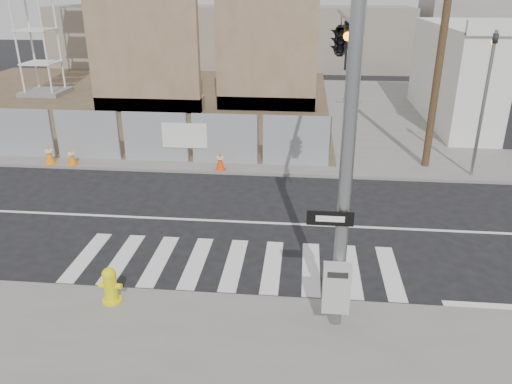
# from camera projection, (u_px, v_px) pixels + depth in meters

# --- Properties ---
(ground) EXTENTS (100.00, 100.00, 0.00)m
(ground) POSITION_uv_depth(u_px,v_px,m) (245.00, 222.00, 15.30)
(ground) COLOR black
(ground) RESTS_ON ground
(sidewalk_far) EXTENTS (50.00, 20.00, 0.12)m
(sidewalk_far) POSITION_uv_depth(u_px,v_px,m) (275.00, 112.00, 28.12)
(sidewalk_far) COLOR slate
(sidewalk_far) RESTS_ON ground
(signal_pole) EXTENTS (0.96, 5.87, 7.00)m
(signal_pole) POSITION_uv_depth(u_px,v_px,m) (342.00, 78.00, 11.34)
(signal_pole) COLOR gray
(signal_pole) RESTS_ON sidewalk_near
(far_signal_pole) EXTENTS (0.16, 0.20, 5.60)m
(far_signal_pole) POSITION_uv_depth(u_px,v_px,m) (487.00, 85.00, 17.44)
(far_signal_pole) COLOR gray
(far_signal_pole) RESTS_ON sidewalk_far
(chain_link_fence) EXTENTS (24.60, 0.04, 2.00)m
(chain_link_fence) POSITION_uv_depth(u_px,v_px,m) (17.00, 133.00, 20.36)
(chain_link_fence) COLOR gray
(chain_link_fence) RESTS_ON sidewalk_far
(concrete_wall_left) EXTENTS (6.00, 1.30, 8.00)m
(concrete_wall_left) POSITION_uv_depth(u_px,v_px,m) (144.00, 52.00, 26.63)
(concrete_wall_left) COLOR brown
(concrete_wall_left) RESTS_ON sidewalk_far
(concrete_wall_right) EXTENTS (5.50, 1.30, 8.00)m
(concrete_wall_right) POSITION_uv_depth(u_px,v_px,m) (267.00, 51.00, 26.95)
(concrete_wall_right) COLOR brown
(concrete_wall_right) RESTS_ON sidewalk_far
(utility_pole_right) EXTENTS (1.60, 0.28, 10.00)m
(utility_pole_right) POSITION_uv_depth(u_px,v_px,m) (444.00, 31.00, 17.73)
(utility_pole_right) COLOR #503B25
(utility_pole_right) RESTS_ON sidewalk_far
(fire_hydrant) EXTENTS (0.53, 0.49, 0.86)m
(fire_hydrant) POSITION_uv_depth(u_px,v_px,m) (110.00, 285.00, 11.14)
(fire_hydrant) COLOR yellow
(fire_hydrant) RESTS_ON sidewalk_near
(traffic_cone_b) EXTENTS (0.46, 0.46, 0.80)m
(traffic_cone_b) POSITION_uv_depth(u_px,v_px,m) (49.00, 154.00, 19.73)
(traffic_cone_b) COLOR orange
(traffic_cone_b) RESTS_ON sidewalk_far
(traffic_cone_c) EXTENTS (0.38, 0.38, 0.71)m
(traffic_cone_c) POSITION_uv_depth(u_px,v_px,m) (72.00, 156.00, 19.66)
(traffic_cone_c) COLOR orange
(traffic_cone_c) RESTS_ON sidewalk_far
(traffic_cone_d) EXTENTS (0.39, 0.39, 0.73)m
(traffic_cone_d) POSITION_uv_depth(u_px,v_px,m) (220.00, 161.00, 19.12)
(traffic_cone_d) COLOR #F3440C
(traffic_cone_d) RESTS_ON sidewalk_far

